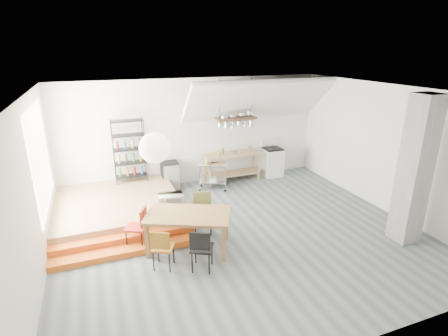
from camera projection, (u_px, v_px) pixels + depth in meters
name	position (u px, v px, depth m)	size (l,w,h in m)	color
floor	(240.00, 233.00, 8.00)	(8.00, 8.00, 0.00)	#4F595B
wall_back	(195.00, 132.00, 10.57)	(8.00, 0.04, 3.20)	silver
wall_left	(32.00, 194.00, 6.14)	(0.04, 7.00, 3.20)	silver
wall_right	(386.00, 149.00, 8.82)	(0.04, 7.00, 3.20)	silver
ceiling	(242.00, 91.00, 6.95)	(8.00, 7.00, 0.02)	white
slope_ceiling	(258.00, 100.00, 10.33)	(4.40, 1.80, 0.15)	white
window_pane	(41.00, 159.00, 7.40)	(0.02, 2.50, 2.20)	white
platform	(118.00, 207.00, 8.87)	(3.00, 3.00, 0.40)	olive
step_lower	(127.00, 251.00, 7.19)	(3.00, 0.35, 0.13)	#CD5918
step_upper	(125.00, 240.00, 7.48)	(3.00, 0.35, 0.27)	#CD5918
concrete_column	(415.00, 171.00, 7.26)	(0.50, 0.50, 3.20)	gray
kitchen_counter	(233.00, 162.00, 10.95)	(1.80, 0.60, 0.91)	olive
stove	(272.00, 161.00, 11.47)	(0.60, 0.60, 1.18)	white
pot_rack	(237.00, 121.00, 10.32)	(1.20, 0.50, 1.43)	#452E1B
wire_shelving	(129.00, 150.00, 9.72)	(0.88, 0.38, 1.80)	black
microwave_shelf	(171.00, 208.00, 8.02)	(0.60, 0.40, 0.16)	olive
paper_lantern	(155.00, 148.00, 6.73)	(0.60, 0.60, 0.60)	white
dining_table	(188.00, 218.00, 7.17)	(1.95, 1.58, 0.81)	brown
chair_mustard	(162.00, 246.00, 6.55)	(0.52, 0.52, 0.85)	#A4691C
chair_black	(201.00, 247.00, 6.49)	(0.54, 0.54, 0.88)	black
chair_olive	(203.00, 209.00, 7.94)	(0.52, 0.52, 0.93)	brown
chair_red	(139.00, 224.00, 7.30)	(0.54, 0.54, 0.89)	#B12719
rolling_cart	(213.00, 173.00, 10.31)	(0.91, 0.72, 0.80)	silver
mini_fridge	(170.00, 176.00, 10.40)	(0.49, 0.49, 0.83)	black
microwave	(171.00, 201.00, 7.96)	(0.56, 0.38, 0.31)	beige
bowl	(235.00, 153.00, 10.83)	(0.20, 0.20, 0.05)	silver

